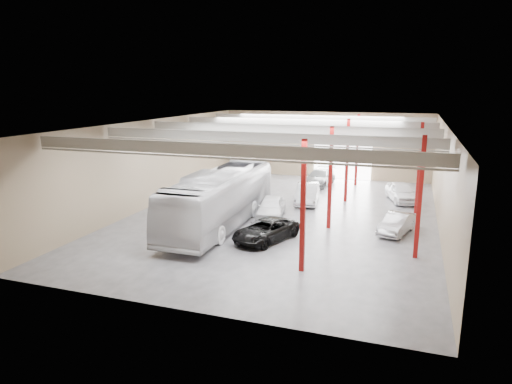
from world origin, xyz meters
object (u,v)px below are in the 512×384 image
Objects in this scene: coach_bus at (220,198)px; car_row_b at (307,193)px; car_row_c at (320,177)px; car_row_a at (271,207)px; black_sedan at (266,230)px; car_right_far at (401,192)px; car_right_near at (397,224)px.

car_row_b is (4.34, 8.28, -1.14)m from coach_bus.
car_row_b is at bearing -80.52° from car_row_c.
car_row_a is at bearing -88.95° from car_row_c.
coach_bus is 3.04× the size of car_row_a.
car_row_a is at bearing 123.24° from black_sedan.
car_right_far is at bearing -23.28° from car_row_c.
car_row_b is 1.06× the size of car_right_far.
car_right_near is 0.86× the size of car_right_far.
black_sedan is (4.01, -2.12, -1.28)m from coach_bus.
car_row_b is at bearing -174.51° from car_right_far.
car_right_far is (9.03, 8.36, 0.01)m from car_row_a.
car_row_a is 9.08m from car_right_near.
coach_bus is 3.47× the size of car_right_near.
coach_bus is 16.39m from car_row_c.
car_right_near is (7.46, -6.12, -0.15)m from car_row_b.
coach_bus reaches higher than car_right_near.
car_row_a is 12.31m from car_right_far.
car_row_b reaches higher than car_row_c.
car_row_b is (0.33, 10.40, 0.14)m from black_sedan.
car_right_far reaches higher than car_row_a.
car_right_near is (11.80, 2.16, -1.30)m from coach_bus.
coach_bus is at bearing -153.32° from car_right_far.
car_row_a is 5.43m from car_row_b.
car_row_b is at bearing 64.04° from car_row_a.
car_right_near is (9.03, -0.92, -0.12)m from car_row_a.
car_row_c is (3.88, 15.88, -1.19)m from coach_bus.
black_sedan is at bearing -137.32° from car_right_far.
black_sedan is at bearing -28.80° from coach_bus.
car_right_far is (7.92, -4.44, 0.03)m from car_row_c.
black_sedan is 1.05× the size of car_right_far.
car_row_c is at bearing 110.22° from black_sedan.
black_sedan is 5.35m from car_row_a.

